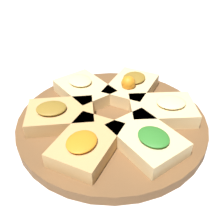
% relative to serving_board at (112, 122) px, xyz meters
% --- Properties ---
extents(ground_plane, '(3.00, 3.00, 0.00)m').
position_rel_serving_board_xyz_m(ground_plane, '(0.00, 0.00, -0.01)').
color(ground_plane, white).
extents(serving_board, '(0.43, 0.43, 0.02)m').
position_rel_serving_board_xyz_m(serving_board, '(0.00, 0.00, 0.00)').
color(serving_board, brown).
rests_on(serving_board, ground_plane).
extents(focaccia_slice_0, '(0.16, 0.12, 0.04)m').
position_rel_serving_board_xyz_m(focaccia_slice_0, '(0.11, 0.01, 0.03)').
color(focaccia_slice_0, tan).
rests_on(focaccia_slice_0, serving_board).
extents(focaccia_slice_1, '(0.15, 0.17, 0.04)m').
position_rel_serving_board_xyz_m(focaccia_slice_1, '(0.04, 0.11, 0.03)').
color(focaccia_slice_1, '#E5C689').
rests_on(focaccia_slice_1, serving_board).
extents(focaccia_slice_2, '(0.17, 0.18, 0.04)m').
position_rel_serving_board_xyz_m(focaccia_slice_2, '(-0.07, 0.09, 0.03)').
color(focaccia_slice_2, '#E5C689').
rests_on(focaccia_slice_2, serving_board).
extents(focaccia_slice_3, '(0.15, 0.12, 0.06)m').
position_rel_serving_board_xyz_m(focaccia_slice_3, '(-0.11, -0.01, 0.03)').
color(focaccia_slice_3, '#E5C689').
rests_on(focaccia_slice_3, serving_board).
extents(focaccia_slice_4, '(0.14, 0.17, 0.04)m').
position_rel_serving_board_xyz_m(focaccia_slice_4, '(-0.04, -0.11, 0.03)').
color(focaccia_slice_4, '#E5C689').
rests_on(focaccia_slice_4, serving_board).
extents(focaccia_slice_5, '(0.17, 0.18, 0.04)m').
position_rel_serving_board_xyz_m(focaccia_slice_5, '(0.07, -0.09, 0.03)').
color(focaccia_slice_5, tan).
rests_on(focaccia_slice_5, serving_board).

